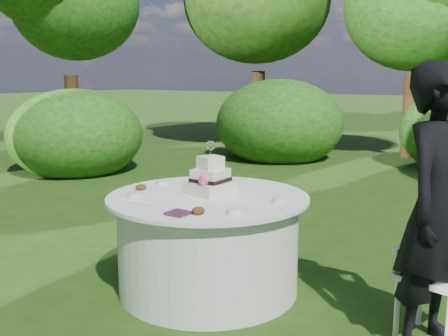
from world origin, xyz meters
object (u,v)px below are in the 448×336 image
Objects in this scene: napkins at (178,213)px; table at (208,243)px; cake at (210,180)px; chair at (442,262)px; guest at (437,209)px.

napkins is 0.09× the size of table.
chair is (1.69, 0.16, -0.37)m from cake.
napkins is 0.64m from cake.
napkins is at bearing -73.91° from table.
cake is (-1.66, -0.04, -0.00)m from guest.
table is (-1.66, -0.09, -0.50)m from guest.
napkins is 1.63m from guest.
napkins reaches higher than table.
cake is (-0.17, 0.61, 0.10)m from napkins.
table is at bearing -173.04° from chair.
guest is at bearing 23.55° from napkins.
chair reaches higher than napkins.
table is at bearing 106.09° from napkins.
guest is 1.73m from table.
cake is at bearing 99.79° from table.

